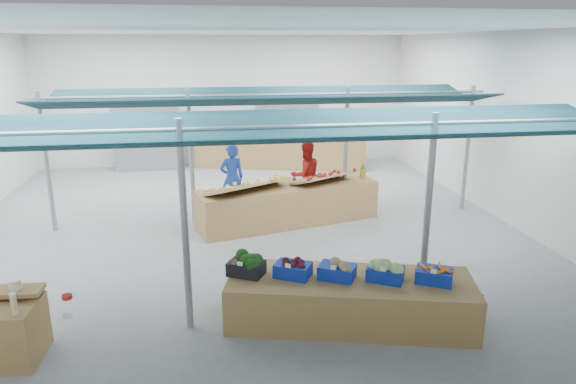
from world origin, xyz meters
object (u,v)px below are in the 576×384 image
at_px(veg_counter, 350,300).
at_px(vendor_left, 232,178).
at_px(crate_stack, 456,314).
at_px(fruit_counter, 289,205).
at_px(vendor_right, 306,175).

height_order(veg_counter, vendor_left, vendor_left).
bearing_deg(crate_stack, fruit_counter, 107.11).
relative_size(crate_stack, vendor_right, 0.40).
bearing_deg(fruit_counter, vendor_left, 122.64).
distance_m(crate_stack, vendor_left, 6.68).
xyz_separation_m(fruit_counter, vendor_right, (0.60, 1.10, 0.38)).
relative_size(crate_stack, vendor_left, 0.40).
height_order(veg_counter, vendor_right, vendor_right).
height_order(fruit_counter, crate_stack, fruit_counter).
distance_m(veg_counter, crate_stack, 1.48).
xyz_separation_m(crate_stack, vendor_left, (-2.73, 6.08, 0.50)).
bearing_deg(vendor_left, fruit_counter, 122.64).
relative_size(fruit_counter, crate_stack, 6.30).
bearing_deg(vendor_right, vendor_left, -14.85).
bearing_deg(crate_stack, vendor_left, 114.21).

